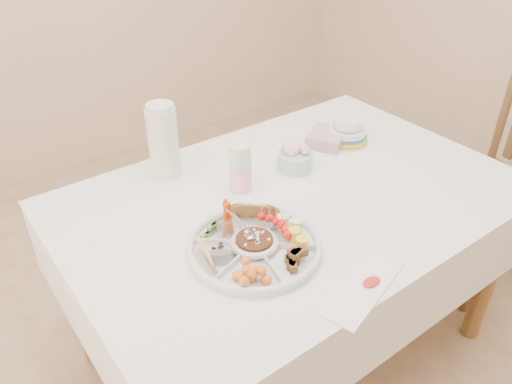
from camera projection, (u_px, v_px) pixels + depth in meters
floor at (287, 344)px, 2.10m from camera, size 4.00×4.00×0.00m
dining_table at (290, 278)px, 1.89m from camera, size 1.52×1.02×0.76m
chair at (493, 178)px, 2.16m from camera, size 0.55×0.55×1.09m
party_tray at (254, 244)px, 1.42m from camera, size 0.48×0.48×0.04m
bean_dip at (254, 242)px, 1.42m from camera, size 0.13×0.13×0.04m
tortillas at (258, 212)px, 1.52m from camera, size 0.12×0.12×0.05m
carrot_cucumber at (218, 217)px, 1.46m from camera, size 0.15×0.15×0.11m
pita_raisins at (211, 251)px, 1.36m from camera, size 0.14×0.14×0.06m
cherries at (250, 272)px, 1.31m from camera, size 0.15×0.15×0.05m
granola_chunks at (293, 258)px, 1.35m from camera, size 0.12×0.12×0.04m
banana_tomato at (295, 223)px, 1.45m from camera, size 0.15×0.15×0.10m
cup_stack at (240, 161)px, 1.65m from camera, size 0.10×0.10×0.21m
thermos at (163, 140)px, 1.71m from camera, size 0.13×0.13×0.27m
flower_bowl at (295, 157)px, 1.79m from camera, size 0.16×0.16×0.10m
napkin_stack at (327, 138)px, 1.97m from camera, size 0.20×0.19×0.05m
plate_stack at (347, 129)px, 1.97m from camera, size 0.21×0.21×0.11m
placemat at (363, 289)px, 1.30m from camera, size 0.31×0.18×0.01m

